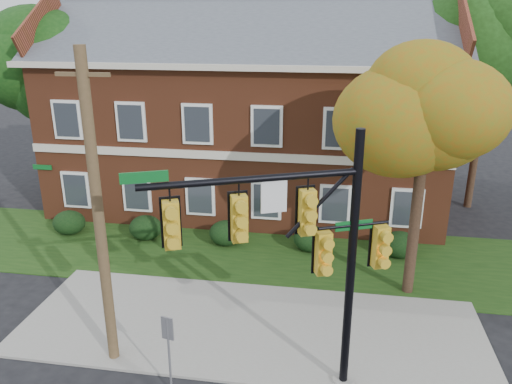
# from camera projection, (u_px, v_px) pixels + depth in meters

# --- Properties ---
(ground) EXTENTS (120.00, 120.00, 0.00)m
(ground) POSITION_uv_depth(u_px,v_px,m) (244.00, 349.00, 14.29)
(ground) COLOR black
(ground) RESTS_ON ground
(sidewalk) EXTENTS (14.00, 5.00, 0.08)m
(sidewalk) POSITION_uv_depth(u_px,v_px,m) (250.00, 327.00, 15.21)
(sidewalk) COLOR gray
(sidewalk) RESTS_ON ground
(grass_strip) EXTENTS (30.00, 6.00, 0.04)m
(grass_strip) POSITION_uv_depth(u_px,v_px,m) (271.00, 255.00, 19.87)
(grass_strip) COLOR #193811
(grass_strip) RESTS_ON ground
(apartment_building) EXTENTS (18.80, 8.80, 9.74)m
(apartment_building) POSITION_uv_depth(u_px,v_px,m) (248.00, 105.00, 24.08)
(apartment_building) COLOR brown
(apartment_building) RESTS_ON ground
(hedge_far_left) EXTENTS (1.40, 1.26, 1.05)m
(hedge_far_left) POSITION_uv_depth(u_px,v_px,m) (69.00, 223.00, 21.72)
(hedge_far_left) COLOR black
(hedge_far_left) RESTS_ON ground
(hedge_left) EXTENTS (1.40, 1.26, 1.05)m
(hedge_left) POSITION_uv_depth(u_px,v_px,m) (146.00, 228.00, 21.19)
(hedge_left) COLOR black
(hedge_left) RESTS_ON ground
(hedge_center) EXTENTS (1.40, 1.26, 1.05)m
(hedge_center) POSITION_uv_depth(u_px,v_px,m) (226.00, 233.00, 20.66)
(hedge_center) COLOR black
(hedge_center) RESTS_ON ground
(hedge_right) EXTENTS (1.40, 1.26, 1.05)m
(hedge_right) POSITION_uv_depth(u_px,v_px,m) (311.00, 239.00, 20.13)
(hedge_right) COLOR black
(hedge_right) RESTS_ON ground
(hedge_far_right) EXTENTS (1.40, 1.26, 1.05)m
(hedge_far_right) POSITION_uv_depth(u_px,v_px,m) (400.00, 245.00, 19.60)
(hedge_far_right) COLOR black
(hedge_far_right) RESTS_ON ground
(tree_near_right) EXTENTS (4.50, 4.25, 8.58)m
(tree_near_right) POSITION_uv_depth(u_px,v_px,m) (438.00, 99.00, 14.90)
(tree_near_right) COLOR black
(tree_near_right) RESTS_ON ground
(tree_left_rear) EXTENTS (5.40, 5.10, 8.88)m
(tree_left_rear) POSITION_uv_depth(u_px,v_px,m) (44.00, 68.00, 23.94)
(tree_left_rear) COLOR black
(tree_left_rear) RESTS_ON ground
(tree_right_rear) EXTENTS (6.30, 5.95, 10.62)m
(tree_right_rear) POSITION_uv_depth(u_px,v_px,m) (501.00, 38.00, 22.13)
(tree_right_rear) COLOR black
(tree_right_rear) RESTS_ON ground
(tree_far_rear) EXTENTS (6.84, 6.46, 11.52)m
(tree_far_rear) POSITION_uv_depth(u_px,v_px,m) (292.00, 20.00, 29.90)
(tree_far_rear) COLOR black
(tree_far_rear) RESTS_ON ground
(traffic_signal) EXTENTS (5.61, 2.50, 6.72)m
(traffic_signal) POSITION_uv_depth(u_px,v_px,m) (304.00, 242.00, 11.26)
(traffic_signal) COLOR gray
(traffic_signal) RESTS_ON ground
(utility_pole) EXTENTS (1.31, 0.28, 8.40)m
(utility_pole) POSITION_uv_depth(u_px,v_px,m) (99.00, 217.00, 12.48)
(utility_pole) COLOR brown
(utility_pole) RESTS_ON ground
(sign_post) EXTENTS (0.32, 0.10, 2.19)m
(sign_post) POSITION_uv_depth(u_px,v_px,m) (168.00, 342.00, 12.16)
(sign_post) COLOR slate
(sign_post) RESTS_ON ground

